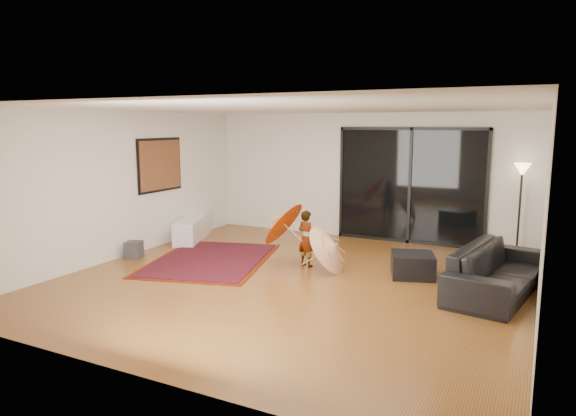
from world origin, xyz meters
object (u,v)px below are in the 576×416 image
Objects in this scene: sofa at (497,270)px; ottoman at (413,265)px; media_console at (193,228)px; child at (306,238)px.

sofa is 1.34m from ottoman.
sofa is at bearing -12.15° from ottoman.
ottoman is at bearing -30.29° from media_console.
ottoman is at bearing 87.56° from sofa.
child reaches higher than ottoman.
ottoman is 0.68× the size of child.
media_console is 6.27m from sofa.
ottoman is (4.90, -0.64, -0.05)m from media_console.
child is (-1.81, -0.21, 0.30)m from ottoman.
sofa is (6.20, -0.92, 0.11)m from media_console.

